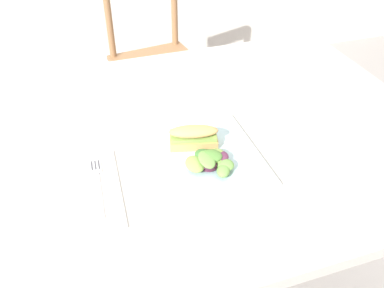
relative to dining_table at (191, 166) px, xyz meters
name	(u,v)px	position (x,y,z in m)	size (l,w,h in m)	color
dining_table	(191,166)	(0.00, 0.00, 0.00)	(1.29, 0.93, 0.74)	#BCB7AD
chair_wooden_far	(155,61)	(0.14, 1.00, -0.17)	(0.45, 0.45, 0.87)	#8E6642
plate_lunch	(197,159)	(-0.02, -0.11, 0.12)	(0.29, 0.29, 0.01)	silver
sandwich_half_front	(194,136)	(-0.02, -0.07, 0.16)	(0.12, 0.08, 0.06)	tan
salad_mixed_greens	(213,161)	(0.00, -0.16, 0.15)	(0.11, 0.12, 0.03)	#4C2338
napkin_folded	(98,189)	(-0.26, -0.14, 0.12)	(0.09, 0.25, 0.00)	silver
fork_on_napkin	(97,183)	(-0.26, -0.12, 0.12)	(0.03, 0.19, 0.00)	silver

